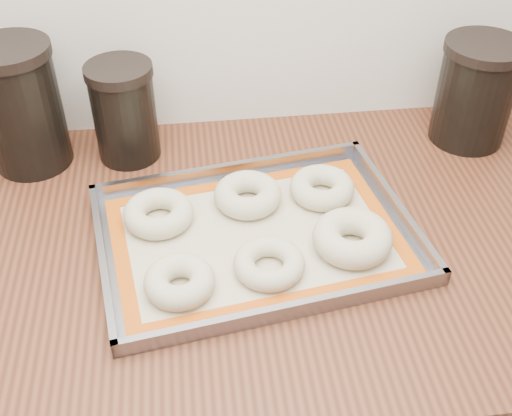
{
  "coord_description": "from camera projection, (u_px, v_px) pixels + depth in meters",
  "views": [
    {
      "loc": [
        -0.09,
        0.96,
        1.55
      ],
      "look_at": [
        -0.01,
        1.66,
        0.96
      ],
      "focal_mm": 45.0,
      "sensor_mm": 36.0,
      "label": 1
    }
  ],
  "objects": [
    {
      "name": "cabinet",
      "position": [
        258.0,
        409.0,
        1.27
      ],
      "size": [
        3.0,
        0.65,
        0.86
      ],
      "primitive_type": "cube",
      "color": "#5C6559",
      "rests_on": "floor"
    },
    {
      "name": "countertop",
      "position": [
        259.0,
        243.0,
        0.98
      ],
      "size": [
        3.06,
        0.68,
        0.04
      ],
      "primitive_type": "cube",
      "color": "brown",
      "rests_on": "cabinet"
    },
    {
      "name": "baking_tray",
      "position": [
        256.0,
        235.0,
        0.96
      ],
      "size": [
        0.51,
        0.4,
        0.03
      ],
      "rotation": [
        0.0,
        0.0,
        0.15
      ],
      "color": "gray",
      "rests_on": "countertop"
    },
    {
      "name": "baking_mat",
      "position": [
        256.0,
        236.0,
        0.96
      ],
      "size": [
        0.46,
        0.35,
        0.0
      ],
      "rotation": [
        0.0,
        0.0,
        0.15
      ],
      "color": "#C6B793",
      "rests_on": "baking_tray"
    },
    {
      "name": "bagel_front_left",
      "position": [
        180.0,
        281.0,
        0.86
      ],
      "size": [
        0.13,
        0.13,
        0.03
      ],
      "primitive_type": "torus",
      "rotation": [
        0.0,
        0.0,
        0.43
      ],
      "color": "beige",
      "rests_on": "baking_mat"
    },
    {
      "name": "bagel_front_mid",
      "position": [
        269.0,
        263.0,
        0.89
      ],
      "size": [
        0.1,
        0.1,
        0.03
      ],
      "primitive_type": "torus",
      "rotation": [
        0.0,
        0.0,
        0.02
      ],
      "color": "beige",
      "rests_on": "baking_mat"
    },
    {
      "name": "bagel_front_right",
      "position": [
        352.0,
        238.0,
        0.93
      ],
      "size": [
        0.13,
        0.13,
        0.04
      ],
      "primitive_type": "torus",
      "rotation": [
        0.0,
        0.0,
        -0.15
      ],
      "color": "beige",
      "rests_on": "baking_mat"
    },
    {
      "name": "bagel_back_left",
      "position": [
        158.0,
        213.0,
        0.97
      ],
      "size": [
        0.14,
        0.14,
        0.03
      ],
      "primitive_type": "torus",
      "rotation": [
        0.0,
        0.0,
        0.48
      ],
      "color": "beige",
      "rests_on": "baking_mat"
    },
    {
      "name": "bagel_back_mid",
      "position": [
        248.0,
        195.0,
        1.01
      ],
      "size": [
        0.13,
        0.13,
        0.04
      ],
      "primitive_type": "torus",
      "rotation": [
        0.0,
        0.0,
        0.29
      ],
      "color": "beige",
      "rests_on": "baking_mat"
    },
    {
      "name": "bagel_back_right",
      "position": [
        322.0,
        188.0,
        1.02
      ],
      "size": [
        0.11,
        0.11,
        0.03
      ],
      "primitive_type": "torus",
      "rotation": [
        0.0,
        0.0,
        -0.05
      ],
      "color": "beige",
      "rests_on": "baking_mat"
    },
    {
      "name": "canister_left",
      "position": [
        21.0,
        107.0,
        1.05
      ],
      "size": [
        0.13,
        0.13,
        0.22
      ],
      "color": "black",
      "rests_on": "countertop"
    },
    {
      "name": "canister_mid",
      "position": [
        124.0,
        112.0,
        1.07
      ],
      "size": [
        0.11,
        0.11,
        0.17
      ],
      "color": "black",
      "rests_on": "countertop"
    },
    {
      "name": "canister_right",
      "position": [
        475.0,
        92.0,
        1.11
      ],
      "size": [
        0.14,
        0.14,
        0.19
      ],
      "color": "black",
      "rests_on": "countertop"
    }
  ]
}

